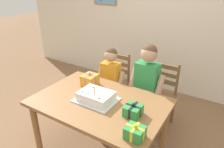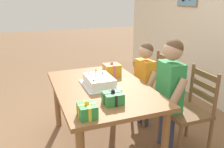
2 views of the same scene
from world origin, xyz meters
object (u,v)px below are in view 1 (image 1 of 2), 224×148
at_px(chair_right, 158,96).
at_px(child_younger, 111,77).
at_px(gift_box_corner_small, 135,132).
at_px(chair_left, 113,83).
at_px(dining_table, 100,108).
at_px(gift_box_beside_cake, 133,110).
at_px(birthday_cake, 96,97).
at_px(gift_box_red_large, 90,80).
at_px(child_older, 147,81).

xyz_separation_m(chair_right, child_younger, (-0.64, -0.20, 0.20)).
bearing_deg(gift_box_corner_small, chair_left, 128.60).
bearing_deg(dining_table, gift_box_beside_cake, -4.97).
bearing_deg(gift_box_corner_small, dining_table, 151.47).
bearing_deg(chair_right, birthday_cake, -114.47).
bearing_deg(birthday_cake, gift_box_red_large, 137.66).
xyz_separation_m(gift_box_red_large, child_older, (0.57, 0.43, -0.05)).
height_order(chair_right, child_older, child_older).
height_order(chair_right, child_younger, child_younger).
distance_m(dining_table, chair_right, 0.96).
xyz_separation_m(dining_table, gift_box_corner_small, (0.58, -0.31, 0.15)).
height_order(gift_box_beside_cake, chair_left, chair_left).
xyz_separation_m(gift_box_beside_cake, child_younger, (-0.70, 0.70, -0.11)).
bearing_deg(child_younger, gift_box_corner_small, -48.92).
bearing_deg(child_older, gift_box_corner_small, -72.28).
relative_size(gift_box_beside_cake, chair_right, 0.19).
bearing_deg(child_older, child_younger, 179.97).
xyz_separation_m(dining_table, child_older, (0.26, 0.66, 0.11)).
xyz_separation_m(gift_box_red_large, child_younger, (0.03, 0.43, -0.13)).
distance_m(chair_left, chair_right, 0.73).
bearing_deg(chair_left, gift_box_beside_cake, -48.93).
bearing_deg(dining_table, chair_right, 67.00).
distance_m(birthday_cake, chair_left, 0.99).
bearing_deg(chair_right, gift_box_beside_cake, -86.62).
bearing_deg(birthday_cake, chair_right, 65.53).
distance_m(gift_box_beside_cake, child_older, 0.72).
distance_m(birthday_cake, gift_box_red_large, 0.37).
xyz_separation_m(gift_box_beside_cake, chair_right, (-0.05, 0.90, -0.31)).
relative_size(dining_table, child_older, 1.16).
relative_size(dining_table, chair_right, 1.55).
bearing_deg(gift_box_corner_small, child_older, 107.72).
relative_size(gift_box_red_large, gift_box_beside_cake, 1.11).
relative_size(dining_table, chair_left, 1.55).
relative_size(gift_box_corner_small, child_younger, 0.15).
bearing_deg(chair_left, child_older, -17.82).
distance_m(child_older, child_younger, 0.55).
bearing_deg(gift_box_beside_cake, gift_box_corner_small, -60.78).
height_order(chair_left, chair_right, same).
height_order(gift_box_red_large, gift_box_beside_cake, gift_box_red_large).
bearing_deg(chair_right, gift_box_red_large, -136.86).
relative_size(chair_right, child_older, 0.75).
relative_size(chair_left, child_younger, 0.84).
xyz_separation_m(chair_left, chair_right, (0.73, -0.00, 0.00)).
height_order(birthday_cake, chair_right, same).
bearing_deg(chair_left, chair_right, -0.00).
distance_m(chair_right, child_younger, 0.70).
relative_size(birthday_cake, child_older, 0.36).
xyz_separation_m(gift_box_corner_small, chair_right, (-0.21, 1.18, -0.32)).
relative_size(gift_box_corner_small, chair_left, 0.18).
distance_m(dining_table, child_younger, 0.72).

